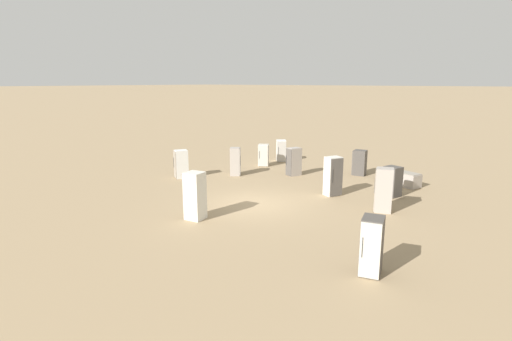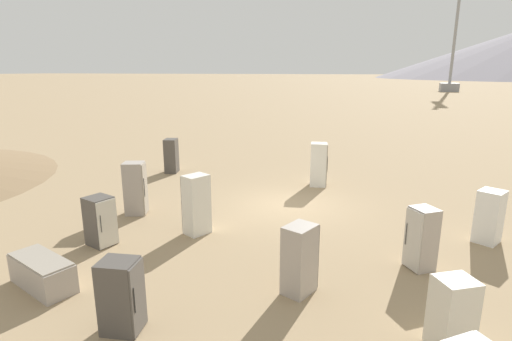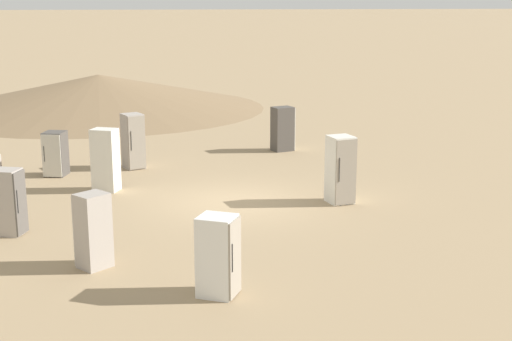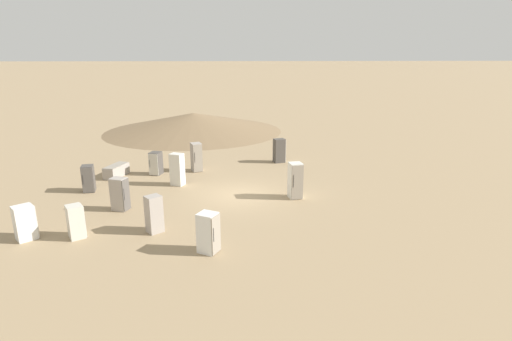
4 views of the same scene
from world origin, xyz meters
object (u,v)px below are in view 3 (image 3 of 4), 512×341
object	(u,v)px
discarded_fridge_6	(283,129)
discarded_fridge_8	(340,170)
discarded_fridge_10	(218,256)
discarded_fridge_0	(55,154)
discarded_fridge_1	(133,141)
discarded_fridge_4	(106,160)
discarded_fridge_2	(93,231)
discarded_fridge_5	(7,202)

from	to	relation	value
discarded_fridge_6	discarded_fridge_8	distance (m)	7.42
discarded_fridge_10	discarded_fridge_0	bearing A→B (deg)	-131.11
discarded_fridge_1	discarded_fridge_6	bearing A→B (deg)	177.55
discarded_fridge_1	discarded_fridge_4	size ratio (longest dim) A/B	0.99
discarded_fridge_0	discarded_fridge_6	world-z (taller)	discarded_fridge_6
discarded_fridge_8	discarded_fridge_1	bearing A→B (deg)	-54.31
discarded_fridge_1	discarded_fridge_2	size ratio (longest dim) A/B	1.15
discarded_fridge_4	discarded_fridge_1	bearing A→B (deg)	98.16
discarded_fridge_10	discarded_fridge_8	bearing A→B (deg)	172.75
discarded_fridge_2	discarded_fridge_6	bearing A→B (deg)	21.45
discarded_fridge_2	discarded_fridge_6	size ratio (longest dim) A/B	0.97
discarded_fridge_5	discarded_fridge_4	bearing A→B (deg)	169.47
discarded_fridge_1	discarded_fridge_6	size ratio (longest dim) A/B	1.11
discarded_fridge_6	discarded_fridge_4	bearing A→B (deg)	-70.15
discarded_fridge_2	discarded_fridge_4	distance (m)	6.51
discarded_fridge_8	discarded_fridge_5	bearing A→B (deg)	-2.56
discarded_fridge_8	discarded_fridge_10	bearing A→B (deg)	43.55
discarded_fridge_4	discarded_fridge_8	bearing A→B (deg)	3.40
discarded_fridge_8	discarded_fridge_0	bearing A→B (deg)	-41.10
discarded_fridge_0	discarded_fridge_6	xyz separation A→B (m)	(-8.29, -2.32, 0.12)
discarded_fridge_2	discarded_fridge_8	size ratio (longest dim) A/B	0.85
discarded_fridge_2	discarded_fridge_8	xyz separation A→B (m)	(-6.82, -3.72, 0.14)
discarded_fridge_1	discarded_fridge_2	bearing A→B (deg)	62.34
discarded_fridge_4	discarded_fridge_6	xyz separation A→B (m)	(-6.69, -4.63, -0.10)
discarded_fridge_0	discarded_fridge_10	bearing A→B (deg)	126.23
discarded_fridge_5	discarded_fridge_6	bearing A→B (deg)	154.79
discarded_fridge_4	discarded_fridge_6	bearing A→B (deg)	61.35
discarded_fridge_5	discarded_fridge_8	xyz separation A→B (m)	(-8.89, -0.99, 0.14)
discarded_fridge_0	discarded_fridge_6	size ratio (longest dim) A/B	0.86
discarded_fridge_0	discarded_fridge_2	size ratio (longest dim) A/B	0.88
discarded_fridge_1	discarded_fridge_10	distance (m)	11.44
discarded_fridge_6	discarded_fridge_1	bearing A→B (deg)	-87.48
discarded_fridge_0	discarded_fridge_10	xyz separation A→B (m)	(-3.65, 10.87, 0.07)
discarded_fridge_10	discarded_fridge_1	bearing A→B (deg)	-144.18
discarded_fridge_6	discarded_fridge_10	distance (m)	13.98
discarded_fridge_6	discarded_fridge_8	size ratio (longest dim) A/B	0.88
discarded_fridge_5	discarded_fridge_10	distance (m)	6.54
discarded_fridge_1	discarded_fridge_4	bearing A→B (deg)	51.69
discarded_fridge_1	discarded_fridge_5	bearing A→B (deg)	43.22
discarded_fridge_0	discarded_fridge_4	distance (m)	2.83
discarded_fridge_2	discarded_fridge_6	distance (m)	13.16
discarded_fridge_1	discarded_fridge_8	world-z (taller)	discarded_fridge_8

